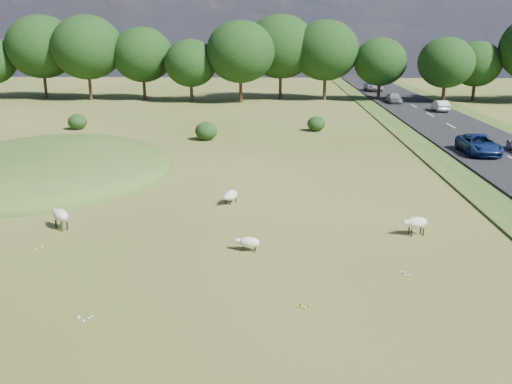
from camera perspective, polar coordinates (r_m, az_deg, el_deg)
ground at (r=45.31m, az=-1.70°, el=4.19°), size 160.00×160.00×0.00m
mound at (r=40.35m, az=-19.80°, el=1.87°), size 16.00×20.00×4.00m
road at (r=57.54m, az=19.44°, el=5.85°), size 8.00×150.00×0.25m
treeline at (r=79.91m, az=-0.69°, el=13.80°), size 96.28×14.66×11.70m
shrubs at (r=53.21m, az=-6.28°, el=6.61°), size 24.79×7.13×1.58m
sheep_0 at (r=30.80m, az=-2.57°, el=-0.34°), size 0.93×1.33×0.74m
sheep_1 at (r=24.11m, az=-0.78°, el=-5.04°), size 1.12×0.62×0.63m
sheep_2 at (r=28.27m, az=-18.99°, el=-2.21°), size 1.21×1.25×0.96m
sheep_3 at (r=26.87m, az=15.71°, el=-2.97°), size 1.26×0.77×0.87m
car_1 at (r=93.86m, az=11.70°, el=10.33°), size 2.48×5.38×1.50m
car_2 at (r=77.60m, az=13.62°, el=9.17°), size 1.64×4.08×1.39m
car_4 at (r=110.23m, az=12.37°, el=10.95°), size 1.78×4.37×1.27m
car_5 at (r=70.49m, az=17.94°, el=8.21°), size 1.33×3.81×1.25m
car_6 at (r=45.79m, az=21.42°, el=4.46°), size 2.33×5.06×1.41m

